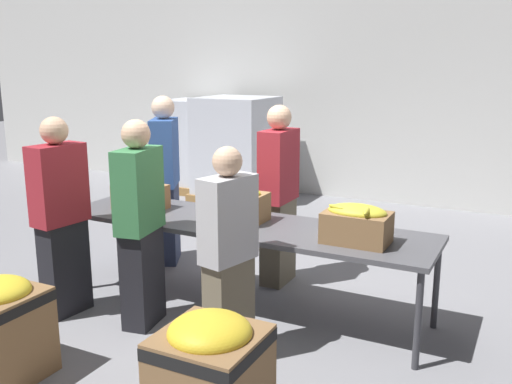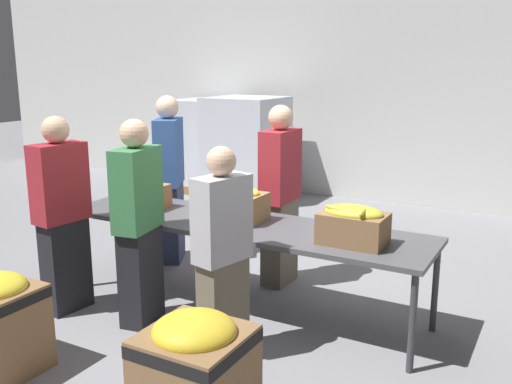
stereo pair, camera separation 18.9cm
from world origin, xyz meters
The scene contains 15 objects.
ground_plane centered at (0.00, 0.00, 0.00)m, with size 30.00×30.00×0.00m, color gray.
wall_back centered at (0.00, 4.34, 2.00)m, with size 16.00×0.08×4.00m.
sorting_table centered at (0.00, 0.00, 0.72)m, with size 3.23×0.83×0.76m.
banana_box_0 centered at (-1.04, -0.01, 0.91)m, with size 0.45×0.30×0.29m.
banana_box_1 centered at (-0.06, 0.04, 0.92)m, with size 0.48×0.33×0.32m.
banana_box_2 centered at (1.02, -0.09, 0.91)m, with size 0.48×0.34×0.30m.
volunteer_0 centered at (-1.26, 0.69, 0.87)m, with size 0.42×0.52×1.75m.
volunteer_1 centered at (-1.28, -0.75, 0.82)m, with size 0.27×0.47×1.66m.
volunteer_2 centered at (0.03, 0.68, 0.85)m, with size 0.23×0.46×1.70m.
volunteer_3 centered at (0.31, -0.77, 0.76)m, with size 0.30×0.45×1.53m.
volunteer_4 centered at (-0.56, -0.63, 0.83)m, with size 0.29×0.48×1.66m.
donation_bin_0 centered at (-0.90, -1.71, 0.38)m, with size 0.52×0.52×0.71m.
donation_bin_1 centered at (0.73, -1.71, 0.42)m, with size 0.53×0.53×0.79m.
pallet_stack_0 centered at (-2.88, 3.74, 0.73)m, with size 0.98×0.98×1.48m.
pallet_stack_1 centered at (-1.94, 3.47, 0.77)m, with size 1.14×1.14×1.56m.
Camera 1 is at (2.19, -4.05, 2.09)m, focal length 40.00 mm.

